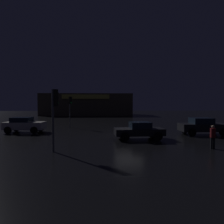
# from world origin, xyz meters

# --- Properties ---
(ground_plane) EXTENTS (120.00, 120.00, 0.00)m
(ground_plane) POSITION_xyz_m (0.00, 0.00, 0.00)
(ground_plane) COLOR black
(store_building) EXTENTS (21.83, 9.04, 5.25)m
(store_building) POSITION_xyz_m (-5.84, 32.83, 2.63)
(store_building) COLOR brown
(store_building) RESTS_ON ground
(traffic_signal_main) EXTENTS (0.42, 0.43, 3.83)m
(traffic_signal_main) POSITION_xyz_m (-5.49, -6.15, 2.78)
(traffic_signal_main) COLOR #595B60
(traffic_signal_main) RESTS_ON ground
(traffic_signal_opposite) EXTENTS (0.42, 0.42, 3.76)m
(traffic_signal_opposite) POSITION_xyz_m (-6.27, 6.25, 2.87)
(traffic_signal_opposite) COLOR #595B60
(traffic_signal_opposite) RESTS_ON ground
(car_near) EXTENTS (4.38, 2.22, 1.60)m
(car_near) POSITION_xyz_m (6.99, -0.21, 0.82)
(car_near) COLOR black
(car_near) RESTS_ON ground
(car_far) EXTENTS (4.02, 2.19, 1.54)m
(car_far) POSITION_xyz_m (-10.35, 2.26, 0.81)
(car_far) COLOR silver
(car_far) RESTS_ON ground
(car_crossing) EXTENTS (4.08, 2.08, 1.43)m
(car_crossing) POSITION_xyz_m (0.54, -2.24, 0.74)
(car_crossing) COLOR black
(car_crossing) RESTS_ON ground
(pedestrian) EXTENTS (0.34, 0.34, 1.55)m
(pedestrian) POSITION_xyz_m (4.62, -6.07, 0.90)
(pedestrian) COLOR black
(pedestrian) RESTS_ON ground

